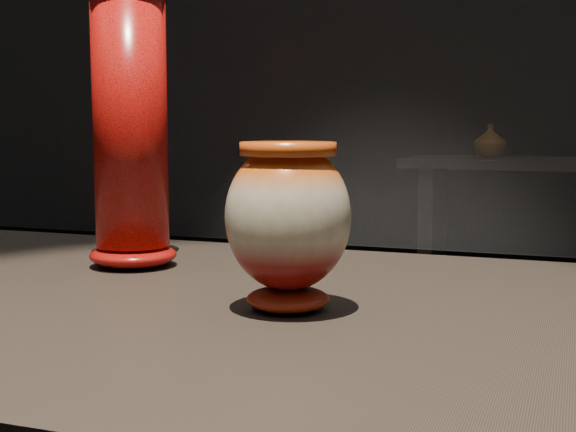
{
  "coord_description": "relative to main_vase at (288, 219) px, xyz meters",
  "views": [
    {
      "loc": [
        0.21,
        -0.83,
        1.11
      ],
      "look_at": [
        -0.09,
        -0.02,
        1.0
      ],
      "focal_mm": 50.0,
      "sensor_mm": 36.0,
      "label": 1
    }
  ],
  "objects": [
    {
      "name": "main_vase",
      "position": [
        0.0,
        0.0,
        0.0
      ],
      "size": [
        0.16,
        0.16,
        0.19
      ],
      "rotation": [
        0.0,
        0.0,
        -0.17
      ],
      "color": "maroon",
      "rests_on": "display_plinth"
    },
    {
      "name": "tall_vase",
      "position": [
        -0.3,
        0.17,
        0.09
      ],
      "size": [
        0.16,
        0.16,
        0.39
      ],
      "rotation": [
        0.0,
        0.0,
        0.36
      ],
      "color": "red",
      "rests_on": "display_plinth"
    },
    {
      "name": "back_vase_left",
      "position": [
        -0.17,
        3.7,
        -0.01
      ],
      "size": [
        0.22,
        0.22,
        0.18
      ],
      "primitive_type": "imported",
      "rotation": [
        0.0,
        0.0,
        3.48
      ],
      "color": "#8B5414",
      "rests_on": "back_shelf"
    }
  ]
}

